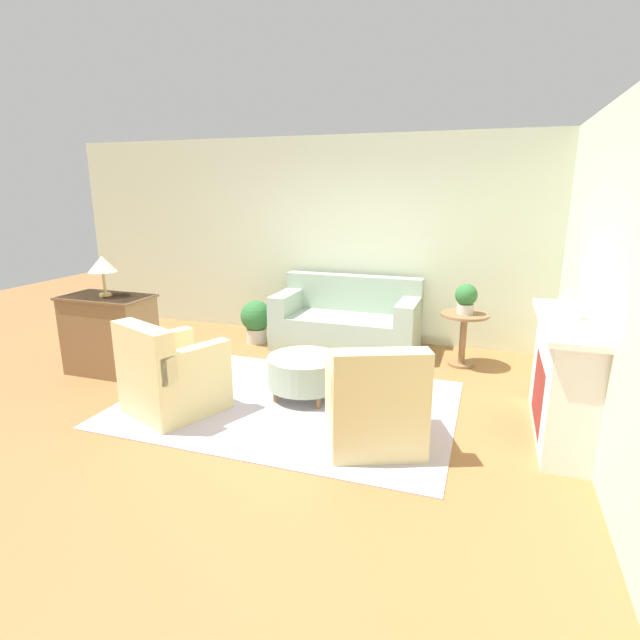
% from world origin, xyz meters
% --- Properties ---
extents(ground_plane, '(16.00, 16.00, 0.00)m').
position_xyz_m(ground_plane, '(0.00, 0.00, 0.00)').
color(ground_plane, '#996638').
extents(wall_back, '(8.96, 0.12, 2.80)m').
position_xyz_m(wall_back, '(0.00, 2.54, 1.40)').
color(wall_back, beige).
rests_on(wall_back, ground_plane).
extents(wall_right, '(0.12, 9.32, 2.80)m').
position_xyz_m(wall_right, '(2.72, 0.00, 1.40)').
color(wall_right, beige).
rests_on(wall_right, ground_plane).
extents(rug, '(3.26, 2.26, 0.01)m').
position_xyz_m(rug, '(0.00, 0.00, 0.01)').
color(rug, '#BCB2C1').
rests_on(rug, ground_plane).
extents(couch, '(1.90, 0.90, 0.95)m').
position_xyz_m(couch, '(0.05, 1.98, 0.35)').
color(couch, '#9EB29E').
rests_on(couch, ground_plane).
extents(armchair_left, '(1.00, 1.02, 0.90)m').
position_xyz_m(armchair_left, '(-1.00, -0.52, 0.36)').
color(armchair_left, beige).
rests_on(armchair_left, rug).
extents(armchair_right, '(1.00, 1.02, 0.90)m').
position_xyz_m(armchair_right, '(1.00, -0.52, 0.36)').
color(armchair_right, beige).
rests_on(armchair_right, rug).
extents(ottoman_table, '(0.76, 0.76, 0.43)m').
position_xyz_m(ottoman_table, '(0.09, 0.22, 0.28)').
color(ottoman_table, '#9EB29E').
rests_on(ottoman_table, rug).
extents(side_table, '(0.57, 0.57, 0.65)m').
position_xyz_m(side_table, '(1.57, 1.75, 0.45)').
color(side_table, olive).
rests_on(side_table, ground_plane).
extents(fireplace, '(0.44, 1.53, 1.05)m').
position_xyz_m(fireplace, '(2.47, 0.19, 0.55)').
color(fireplace, white).
rests_on(fireplace, ground_plane).
extents(dresser, '(1.01, 0.58, 0.92)m').
position_xyz_m(dresser, '(-2.30, 0.18, 0.47)').
color(dresser, olive).
rests_on(dresser, ground_plane).
extents(vase_mantel_near, '(0.19, 0.19, 0.23)m').
position_xyz_m(vase_mantel_near, '(2.46, 0.19, 1.15)').
color(vase_mantel_near, silver).
rests_on(vase_mantel_near, fireplace).
extents(potted_plant_on_side_table, '(0.26, 0.26, 0.36)m').
position_xyz_m(potted_plant_on_side_table, '(1.57, 1.75, 0.85)').
color(potted_plant_on_side_table, beige).
rests_on(potted_plant_on_side_table, side_table).
extents(potted_plant_floor, '(0.43, 0.43, 0.60)m').
position_xyz_m(potted_plant_floor, '(-1.22, 1.79, 0.33)').
color(potted_plant_floor, beige).
rests_on(potted_plant_floor, ground_plane).
extents(table_lamp, '(0.31, 0.31, 0.45)m').
position_xyz_m(table_lamp, '(-2.30, 0.18, 1.27)').
color(table_lamp, tan).
rests_on(table_lamp, dresser).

